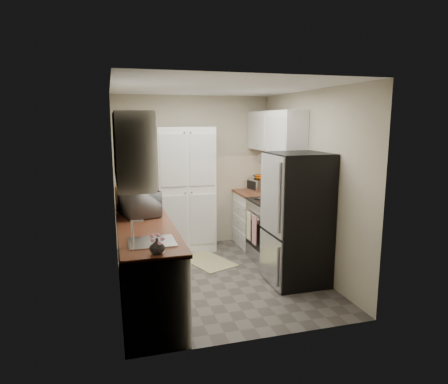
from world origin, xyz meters
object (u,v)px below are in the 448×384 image
at_px(refrigerator, 297,219).
at_px(wine_bottle, 135,200).
at_px(electric_range, 275,230).
at_px(pantry_cabinet, 185,190).
at_px(microwave, 139,202).
at_px(toaster_oven, 259,185).

height_order(refrigerator, wine_bottle, refrigerator).
xyz_separation_m(electric_range, refrigerator, (-0.03, -0.80, 0.37)).
bearing_deg(pantry_cabinet, microwave, -123.18).
xyz_separation_m(pantry_cabinet, toaster_oven, (1.28, 0.01, 0.02)).
relative_size(pantry_cabinet, microwave, 3.39).
bearing_deg(electric_range, microwave, -170.64).
xyz_separation_m(pantry_cabinet, refrigerator, (1.14, -1.73, -0.15)).
bearing_deg(wine_bottle, pantry_cabinet, 46.85).
bearing_deg(refrigerator, electric_range, 87.52).
distance_m(refrigerator, wine_bottle, 2.16).
relative_size(electric_range, microwave, 1.92).
height_order(wine_bottle, toaster_oven, wine_bottle).
relative_size(refrigerator, toaster_oven, 4.92).
xyz_separation_m(refrigerator, microwave, (-1.96, 0.47, 0.23)).
bearing_deg(toaster_oven, microwave, -159.67).
relative_size(microwave, toaster_oven, 1.71).
relative_size(refrigerator, microwave, 2.88).
bearing_deg(wine_bottle, microwave, -86.34).
height_order(electric_range, wine_bottle, wine_bottle).
distance_m(electric_range, wine_bottle, 2.10).
height_order(pantry_cabinet, toaster_oven, pantry_cabinet).
distance_m(pantry_cabinet, microwave, 1.50).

